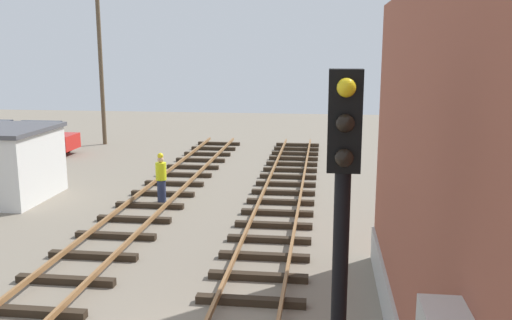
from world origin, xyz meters
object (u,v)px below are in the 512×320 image
at_px(parked_car_red, 36,138).
at_px(track_worker_foreground, 161,178).
at_px(signal_mast, 341,254).
at_px(control_hut, 9,163).
at_px(utility_pole_far, 101,63).

height_order(parked_car_red, track_worker_foreground, track_worker_foreground).
distance_m(signal_mast, control_hut, 18.14).
relative_size(signal_mast, track_worker_foreground, 2.93).
bearing_deg(control_hut, parked_car_red, 112.54).
distance_m(signal_mast, utility_pole_far, 28.98).
relative_size(signal_mast, parked_car_red, 1.30).
relative_size(signal_mast, utility_pole_far, 0.60).
relative_size(parked_car_red, utility_pole_far, 0.46).
bearing_deg(parked_car_red, control_hut, -67.46).
bearing_deg(utility_pole_far, signal_mast, -62.66).
bearing_deg(parked_car_red, signal_mast, -54.65).
distance_m(signal_mast, track_worker_foreground, 15.26).
height_order(signal_mast, track_worker_foreground, signal_mast).
distance_m(parked_car_red, track_worker_foreground, 12.58).
xyz_separation_m(control_hut, utility_pole_far, (-1.24, 12.32, 3.39)).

